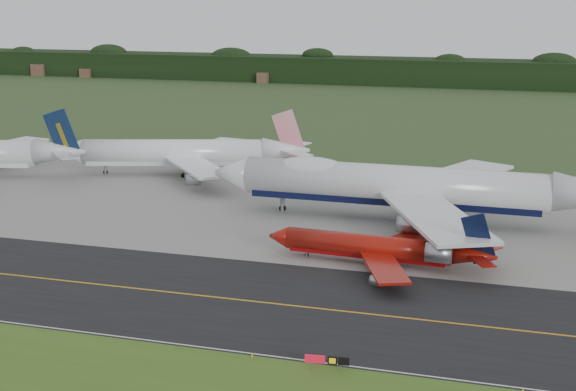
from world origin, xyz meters
The scene contains 12 objects.
ground centered at (0.00, 0.00, 0.00)m, with size 600.00×600.00×0.00m, color #2D4520.
taxiway centered at (0.00, -4.00, 0.01)m, with size 400.00×32.00×0.02m, color black.
apron centered at (0.00, 51.00, 0.01)m, with size 400.00×78.00×0.01m, color gray.
taxiway_centreline centered at (0.00, -4.00, 0.03)m, with size 400.00×0.40×0.00m, color orange.
taxiway_edge_line centered at (0.00, -19.50, 0.03)m, with size 400.00×0.25×0.00m, color silver.
horizon_treeline centered at (0.00, 273.76, 5.47)m, with size 700.00×25.00×12.00m.
jet_ba_747 centered at (11.07, 41.63, 6.60)m, with size 76.96×63.96×19.40m.
jet_red_737 centered at (10.51, 15.93, 2.67)m, with size 35.78×29.14×9.66m.
jet_star_tail centered at (-43.43, 66.89, 5.07)m, with size 56.78×46.44×15.21m.
taxiway_sign centered at (11.13, -21.08, 1.16)m, with size 4.93×0.71×1.65m.
edge_marker_center centered at (2.25, -20.50, 0.25)m, with size 0.16×0.16×0.50m, color yellow.
edge_marker_right centered at (32.03, -20.50, 0.25)m, with size 0.16×0.16×0.50m, color yellow.
Camera 1 is at (29.80, -100.25, 40.16)m, focal length 50.00 mm.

